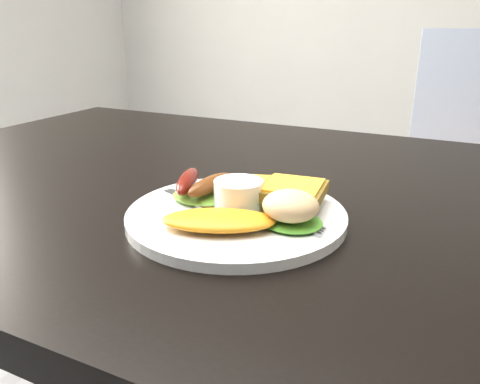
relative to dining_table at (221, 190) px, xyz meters
name	(u,v)px	position (x,y,z in m)	size (l,w,h in m)	color
dining_table	(221,190)	(0.00, 0.00, 0.00)	(1.20, 0.80, 0.04)	black
dining_chair	(462,181)	(0.34, 1.13, -0.28)	(0.42, 0.42, 0.05)	tan
person	(480,101)	(0.34, 0.66, 0.07)	(0.57, 0.38, 1.59)	navy
plate	(236,215)	(0.09, -0.13, 0.03)	(0.26, 0.26, 0.01)	white
lettuce_left	(207,195)	(0.04, -0.11, 0.04)	(0.09, 0.08, 0.01)	#5F9B30
lettuce_right	(291,221)	(0.16, -0.14, 0.04)	(0.07, 0.07, 0.01)	#4FA221
omelette	(219,220)	(0.10, -0.19, 0.04)	(0.12, 0.06, 0.02)	orange
sausage_a	(188,181)	(0.02, -0.12, 0.05)	(0.02, 0.09, 0.02)	maroon
sausage_b	(211,184)	(0.05, -0.12, 0.05)	(0.02, 0.09, 0.02)	brown
ramekin	(238,194)	(0.09, -0.13, 0.05)	(0.06, 0.06, 0.03)	white
toast_a	(279,193)	(0.12, -0.07, 0.04)	(0.09, 0.09, 0.01)	brown
toast_b	(293,191)	(0.15, -0.09, 0.05)	(0.07, 0.07, 0.01)	olive
potato_salad	(291,206)	(0.16, -0.15, 0.06)	(0.06, 0.06, 0.03)	#F6E8AF
fork	(208,209)	(0.06, -0.15, 0.03)	(0.17, 0.01, 0.00)	#ADAFB7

